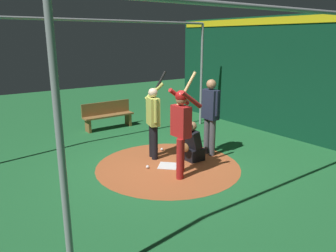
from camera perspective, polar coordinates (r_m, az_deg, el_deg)
ground_plane at (r=7.52m, az=-0.00°, el=-7.01°), size 25.17×25.17×0.00m
dirt_circle at (r=7.51m, az=-0.00°, el=-6.98°), size 3.27×3.27×0.01m
home_plate at (r=7.51m, az=-0.00°, el=-6.92°), size 0.59×0.59×0.01m
batter at (r=6.71m, az=2.32°, el=0.26°), size 0.68×0.49×2.15m
catcher at (r=7.77m, az=4.24°, el=-3.38°), size 0.58×0.40×0.95m
umpire at (r=8.03m, az=7.37°, el=2.32°), size 0.23×0.49×1.88m
visitor at (r=7.75m, az=-2.56°, el=1.38°), size 0.62×0.51×2.07m
back_wall at (r=10.10m, az=20.06°, el=8.00°), size 0.22×9.17×3.44m
cage_frame at (r=6.98m, az=-0.00°, el=10.85°), size 6.30×4.97×3.28m
bench at (r=10.65m, az=-10.42°, el=1.93°), size 1.64×0.36×0.85m
baseball_0 at (r=8.48m, az=-1.07°, el=-4.07°), size 0.07×0.07×0.07m
baseball_1 at (r=7.38m, az=-3.58°, el=-7.09°), size 0.07×0.07×0.07m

